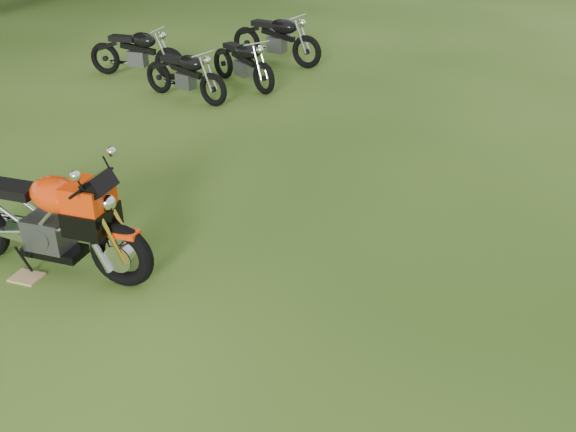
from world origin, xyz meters
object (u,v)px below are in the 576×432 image
Objects in this scene: plywood_board at (27,277)px; vintage_moto_a at (185,73)px; vintage_moto_d at (276,37)px; vintage_moto_b at (242,61)px; vintage_moto_c at (136,51)px; sport_motorcycle at (43,212)px.

vintage_moto_a is (-2.63, 4.60, 0.43)m from plywood_board.
vintage_moto_b is at bearing -77.54° from vintage_moto_d.
vintage_moto_c is 0.93× the size of vintage_moto_d.
vintage_moto_b is 0.94× the size of vintage_moto_c.
sport_motorcycle is 1.05× the size of vintage_moto_d.
vintage_moto_a is 0.99× the size of vintage_moto_b.
vintage_moto_b is (0.24, 1.13, 0.01)m from vintage_moto_a.
vintage_moto_b is 1.62m from vintage_moto_d.
vintage_moto_c reaches higher than vintage_moto_a.
vintage_moto_d is at bearing 93.55° from sport_motorcycle.
plywood_board is at bearing -70.77° from vintage_moto_c.
plywood_board is 0.16× the size of vintage_moto_b.
plywood_board is at bearing -62.75° from vintage_moto_a.
sport_motorcycle is 7.61× the size of plywood_board.
vintage_moto_a is (-2.70, 4.36, -0.17)m from sport_motorcycle.
vintage_moto_d is (-0.50, 1.54, 0.06)m from vintage_moto_b.
sport_motorcycle reaches higher than plywood_board.
vintage_moto_b is 2.01m from vintage_moto_c.
vintage_moto_a reaches higher than plywood_board.
vintage_moto_d is (-0.25, 2.67, 0.07)m from vintage_moto_a.
vintage_moto_c is (-4.34, 4.76, -0.13)m from sport_motorcycle.
sport_motorcycle is at bearing -68.87° from vintage_moto_c.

